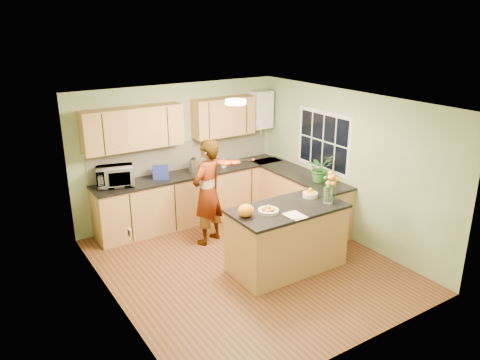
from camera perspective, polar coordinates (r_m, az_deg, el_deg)
floor at (r=7.29m, az=0.82°, el=-10.28°), size 4.50×4.50×0.00m
ceiling at (r=6.44m, az=0.92°, el=9.47°), size 4.00×4.50×0.02m
wall_back at (r=8.64m, az=-7.42°, el=3.33°), size 4.00×0.02×2.50m
wall_front at (r=5.20m, az=14.84°, el=-8.21°), size 4.00×0.02×2.50m
wall_left at (r=5.98m, az=-15.38°, el=-4.57°), size 0.02×4.50×2.50m
wall_right at (r=7.99m, az=12.92°, el=1.68°), size 0.02×4.50×2.50m
back_counter at (r=8.67m, az=-5.74°, el=-1.98°), size 3.64×0.62×0.94m
right_counter at (r=8.64m, az=7.14°, el=-2.12°), size 0.62×2.24×0.94m
splashback at (r=8.68m, az=-6.76°, el=3.09°), size 3.60×0.02×0.52m
upper_cabinets at (r=8.27m, az=-8.18°, el=6.87°), size 3.20×0.34×0.70m
boiler at (r=9.19m, az=2.55°, el=8.57°), size 0.40×0.30×0.86m
window_right at (r=8.32m, az=10.11°, el=4.71°), size 0.01×1.30×1.05m
light_switch at (r=5.44m, az=-13.31°, el=-6.25°), size 0.02×0.09×0.09m
ceiling_lamp at (r=6.70m, az=-0.52°, el=9.51°), size 0.30×0.30×0.07m
peninsula_island at (r=7.03m, az=5.73°, el=-7.02°), size 1.72×0.88×0.98m
fruit_dish at (r=6.61m, az=3.49°, el=-3.62°), size 0.30×0.30×0.10m
orange_bowl at (r=7.25m, az=8.56°, el=-1.60°), size 0.23×0.23×0.13m
flower_vase at (r=6.95m, az=10.77°, el=-0.02°), size 0.29×0.29×0.54m
orange_bag at (r=6.45m, az=0.71°, el=-3.75°), size 0.28×0.26×0.18m
papers at (r=6.55m, az=6.80°, el=-4.30°), size 0.22×0.29×0.01m
violinist at (r=7.66m, az=-3.97°, el=-1.49°), size 0.76×0.65×1.78m
violin at (r=7.40m, az=-1.88°, el=2.16°), size 0.65×0.57×0.16m
microwave at (r=8.00m, az=-14.98°, el=0.43°), size 0.68×0.55×0.33m
blue_box at (r=8.22m, az=-9.66°, el=0.92°), size 0.33×0.29×0.22m
kettle at (r=8.47m, az=-5.70°, el=1.83°), size 0.17×0.17×0.33m
jar_cream at (r=8.69m, az=-3.18°, el=1.96°), size 0.11×0.11×0.15m
jar_white at (r=8.75m, az=-1.99°, el=2.09°), size 0.10×0.10×0.15m
potted_plant at (r=8.03m, az=9.72°, el=1.45°), size 0.43×0.37×0.47m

